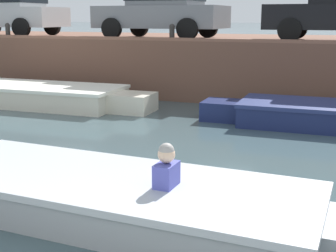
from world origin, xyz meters
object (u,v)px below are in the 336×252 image
Objects in this scene: motorboat_passing at (128,199)px; car_left_inner_grey at (163,9)px; car_leftmost_silver at (6,10)px; mooring_bollard_mid at (172,32)px; mooring_bollard_west at (8,30)px; boat_moored_west_cream at (39,95)px.

motorboat_passing is 1.50× the size of car_left_inner_grey.
car_leftmost_silver reaches higher than mooring_bollard_mid.
mooring_bollard_west is 5.49m from mooring_bollard_mid.
mooring_bollard_mid is at bearing -58.30° from car_left_inner_grey.
car_left_inner_grey reaches higher than motorboat_passing.
motorboat_passing is 12.70m from car_leftmost_silver.
car_left_inner_grey is 8.65× the size of mooring_bollard_west.
car_leftmost_silver is (-8.88, 8.79, 2.25)m from motorboat_passing.
boat_moored_west_cream is at bearing 133.74° from motorboat_passing.
mooring_bollard_mid is (5.49, 0.00, 0.00)m from mooring_bollard_west.
boat_moored_west_cream is 3.63m from mooring_bollard_west.
car_left_inner_grey is at bearing -0.04° from car_leftmost_silver.
boat_moored_west_cream is 13.25× the size of mooring_bollard_mid.
motorboat_passing is at bearing -46.26° from boat_moored_west_cream.
mooring_bollard_west reaches higher than boat_moored_west_cream.
mooring_bollard_mid is (6.52, -1.24, -0.61)m from car_leftmost_silver.
mooring_bollard_west is (1.03, -1.24, -0.61)m from car_leftmost_silver.
boat_moored_west_cream is 3.91m from mooring_bollard_mid.
boat_moored_west_cream is 5.33m from car_leftmost_silver.
car_leftmost_silver reaches higher than motorboat_passing.
mooring_bollard_mid is (0.76, -1.23, -0.61)m from car_left_inner_grey.
boat_moored_west_cream is 4.50m from car_left_inner_grey.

